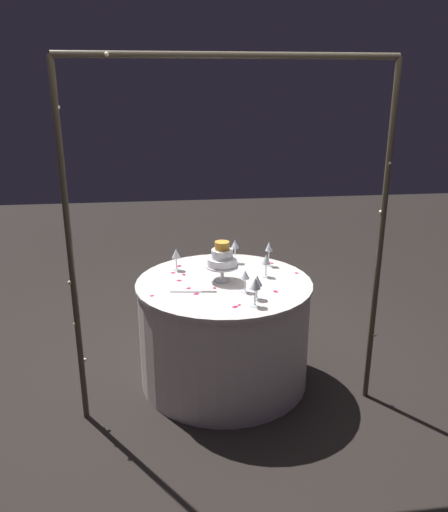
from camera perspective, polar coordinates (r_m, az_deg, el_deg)
name	(u,v)px	position (r m, az deg, el deg)	size (l,w,h in m)	color
ground_plane	(224,378)	(3.77, 0.00, -13.48)	(12.00, 12.00, 0.00)	black
decorative_arch	(231,197)	(2.93, 0.83, 6.65)	(1.91, 0.06, 2.17)	#473D2D
main_table	(224,331)	(3.59, 0.00, -8.42)	(1.19, 1.19, 0.75)	silver
tiered_cake	(222,259)	(3.40, -0.21, -0.31)	(0.22, 0.22, 0.27)	silver
wine_glass_0	(176,254)	(3.62, -5.37, 0.20)	(0.06, 0.06, 0.16)	silver
wine_glass_1	(235,245)	(3.76, 1.24, 1.21)	(0.06, 0.06, 0.18)	silver
wine_glass_2	(269,248)	(3.71, 5.06, 0.93)	(0.06, 0.06, 0.18)	silver
wine_glass_3	(266,260)	(3.50, 4.74, -0.46)	(0.06, 0.06, 0.16)	silver
wine_glass_4	(257,281)	(3.13, 3.71, -2.85)	(0.07, 0.07, 0.16)	silver
wine_glass_5	(255,285)	(3.02, 3.50, -3.22)	(0.07, 0.07, 0.18)	silver
wine_glass_6	(245,276)	(3.23, 2.38, -2.25)	(0.06, 0.06, 0.15)	silver
cake_knife	(196,291)	(3.27, -3.12, -3.94)	(0.30, 0.06, 0.01)	silver
rose_petal_0	(272,263)	(3.80, 5.34, -0.79)	(0.03, 0.02, 0.00)	#C61951
rose_petal_1	(235,307)	(3.05, 1.25, -5.69)	(0.04, 0.03, 0.00)	#C61951
rose_petal_2	(189,288)	(3.33, -3.97, -3.61)	(0.03, 0.02, 0.00)	#C61951
rose_petal_3	(196,294)	(3.24, -3.11, -4.24)	(0.04, 0.03, 0.00)	#C61951
rose_petal_4	(297,273)	(3.62, 8.12, -1.89)	(0.03, 0.02, 0.00)	#C61951
rose_petal_5	(276,291)	(3.28, 5.79, -3.96)	(0.04, 0.03, 0.00)	#C61951
rose_petal_6	(179,280)	(3.46, -5.04, -2.74)	(0.04, 0.03, 0.00)	#C61951
rose_petal_7	(239,305)	(3.08, 1.73, -5.48)	(0.02, 0.02, 0.00)	#C61951
rose_petal_8	(214,288)	(3.32, -1.07, -3.60)	(0.03, 0.02, 0.00)	#C61951
rose_petal_9	(152,296)	(3.24, -8.06, -4.41)	(0.03, 0.02, 0.00)	#C61951
rose_petal_10	(184,275)	(3.56, -4.51, -2.08)	(0.03, 0.02, 0.00)	#C61951
rose_petal_11	(173,273)	(3.60, -5.72, -1.88)	(0.03, 0.02, 0.00)	#C61951
rose_petal_12	(222,269)	(3.65, -0.26, -1.52)	(0.04, 0.02, 0.00)	#C61951
rose_petal_13	(179,266)	(3.73, -5.04, -1.12)	(0.04, 0.03, 0.00)	#C61951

